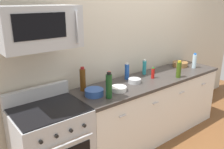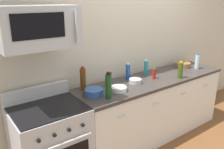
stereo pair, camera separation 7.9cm
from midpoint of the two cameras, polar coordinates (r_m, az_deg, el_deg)
name	(u,v)px [view 1 (the left image)]	position (r m, az deg, el deg)	size (l,w,h in m)	color
ground_plane	(150,134)	(3.83, 8.45, -13.94)	(6.64, 6.64, 0.00)	brown
back_wall	(134,44)	(3.60, 4.67, 7.35)	(5.53, 0.10, 2.70)	beige
counter_unit	(151,107)	(3.61, 8.80, -7.73)	(2.44, 0.66, 0.92)	silver
range_oven	(52,146)	(2.79, -15.24, -16.27)	(0.76, 0.69, 1.07)	#B7BABF
microwave	(39,27)	(2.38, -18.23, 10.77)	(0.74, 0.44, 0.40)	#B7BABF
bottle_soy_sauce_dark	(109,79)	(3.03, -1.40, -1.20)	(0.05, 0.05, 0.20)	black
bottle_soda_blue	(127,72)	(3.30, 2.94, 0.72)	(0.06, 0.06, 0.24)	#1E4CA5
bottle_wine_amber	(83,80)	(2.91, -7.86, -1.22)	(0.07, 0.07, 0.30)	#59330F
bottle_olive_oil	(179,70)	(3.49, 15.22, 1.15)	(0.07, 0.07, 0.25)	#385114
bottle_dish_soap	(144,67)	(3.55, 7.20, 1.75)	(0.06, 0.06, 0.23)	teal
bottle_wine_green	(109,86)	(2.67, -1.60, -2.77)	(0.07, 0.07, 0.31)	#19471E
bottle_hot_sauce_red	(153,73)	(3.39, 9.20, 0.30)	(0.05, 0.05, 0.16)	#B21914
bottle_water_clear	(194,61)	(4.05, 18.77, 3.10)	(0.07, 0.07, 0.24)	silver
bowl_wooden_salad	(180,64)	(4.09, 15.62, 2.45)	(0.25, 0.25, 0.08)	brown
bowl_white_ceramic	(119,89)	(2.91, 0.85, -3.43)	(0.19, 0.19, 0.06)	white
bowl_blue_mixing	(94,92)	(2.78, -5.16, -4.26)	(0.22, 0.22, 0.08)	#2D519E
bowl_steel_prep	(134,81)	(3.19, 4.75, -1.50)	(0.17, 0.17, 0.06)	#B2B5BA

